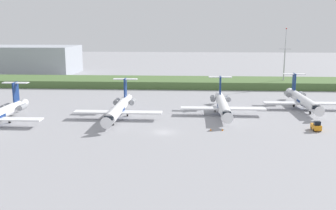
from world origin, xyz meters
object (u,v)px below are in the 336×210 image
regional_jet_second (119,108)px  regional_jet_fourth (302,100)px  baggage_tug (316,126)px  safety_cone_front_marker (211,129)px  safety_cone_mid_marker (222,130)px  antenna_mast (284,63)px  regional_jet_third (223,105)px

regional_jet_second → regional_jet_fourth: 53.46m
baggage_tug → safety_cone_front_marker: (-24.21, -1.48, -0.73)m
regional_jet_fourth → baggage_tug: bearing=-98.3°
safety_cone_mid_marker → regional_jet_fourth: bearing=46.6°
regional_jet_fourth → antenna_mast: size_ratio=1.35×
regional_jet_second → regional_jet_fourth: same height
regional_jet_third → regional_jet_fourth: 25.42m
regional_jet_second → baggage_tug: 48.66m
safety_cone_front_marker → regional_jet_fourth: bearing=43.6°
regional_jet_second → antenna_mast: (54.75, 54.57, 7.01)m
baggage_tug → safety_cone_front_marker: bearing=-176.5°
regional_jet_second → regional_jet_third: 28.14m
regional_jet_fourth → safety_cone_mid_marker: size_ratio=56.36×
baggage_tug → safety_cone_mid_marker: baggage_tug is taller
regional_jet_fourth → baggage_tug: regional_jet_fourth is taller
regional_jet_second → safety_cone_front_marker: regional_jet_second is taller
regional_jet_third → antenna_mast: (27.34, 48.18, 7.01)m
regional_jet_third → regional_jet_fourth: size_ratio=1.00×
regional_jet_second → antenna_mast: 77.62m
baggage_tug → safety_cone_mid_marker: 21.60m
safety_cone_front_marker → regional_jet_second: bearing=153.9°
antenna_mast → safety_cone_mid_marker: bearing=-113.5°
antenna_mast → regional_jet_fourth: bearing=-95.0°
regional_jet_second → safety_cone_mid_marker: size_ratio=56.36×
regional_jet_third → safety_cone_mid_marker: 18.09m
antenna_mast → safety_cone_front_marker: bearing=-115.4°
regional_jet_fourth → regional_jet_third: bearing=-159.9°
baggage_tug → safety_cone_mid_marker: bearing=-175.9°
regional_jet_second → regional_jet_fourth: size_ratio=1.00×
antenna_mast → safety_cone_mid_marker: antenna_mast is taller
regional_jet_third → safety_cone_mid_marker: (-1.34, -17.90, -2.26)m
safety_cone_mid_marker → regional_jet_third: bearing=85.7°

